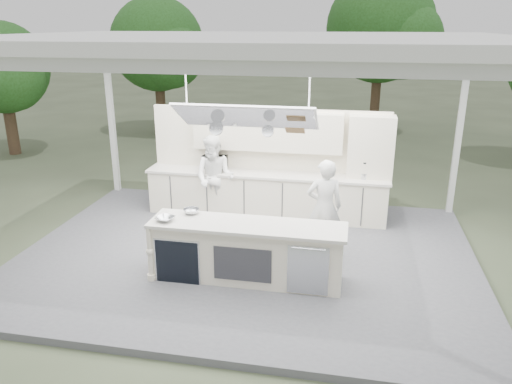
% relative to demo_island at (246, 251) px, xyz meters
% --- Properties ---
extents(ground, '(90.00, 90.00, 0.00)m').
position_rel_demo_island_xyz_m(ground, '(-0.18, 0.91, -0.60)').
color(ground, '#4F5A3E').
rests_on(ground, ground).
extents(stage_deck, '(8.00, 6.00, 0.12)m').
position_rel_demo_island_xyz_m(stage_deck, '(-0.18, 0.91, -0.54)').
color(stage_deck, '#5A5A5E').
rests_on(stage_deck, ground).
extents(tent, '(8.20, 6.20, 3.86)m').
position_rel_demo_island_xyz_m(tent, '(-0.18, 0.90, 3.11)').
color(tent, white).
rests_on(tent, ground).
extents(demo_island, '(3.10, 0.79, 0.95)m').
position_rel_demo_island_xyz_m(demo_island, '(0.00, 0.00, 0.00)').
color(demo_island, beige).
rests_on(demo_island, stage_deck).
extents(back_counter, '(5.08, 0.72, 0.95)m').
position_rel_demo_island_xyz_m(back_counter, '(-0.18, 2.81, 0.00)').
color(back_counter, beige).
rests_on(back_counter, stage_deck).
extents(back_wall_unit, '(5.05, 0.48, 2.25)m').
position_rel_demo_island_xyz_m(back_wall_unit, '(0.27, 3.03, 0.98)').
color(back_wall_unit, beige).
rests_on(back_wall_unit, stage_deck).
extents(tree_cluster, '(19.55, 9.40, 5.85)m').
position_rel_demo_island_xyz_m(tree_cluster, '(-0.34, 10.68, 2.69)').
color(tree_cluster, '#4E3C27').
rests_on(tree_cluster, ground).
extents(head_chef, '(0.70, 0.53, 1.71)m').
position_rel_demo_island_xyz_m(head_chef, '(1.14, 1.25, 0.38)').
color(head_chef, white).
rests_on(head_chef, stage_deck).
extents(sous_chef, '(0.91, 0.74, 1.77)m').
position_rel_demo_island_xyz_m(sous_chef, '(-1.19, 2.46, 0.41)').
color(sous_chef, white).
rests_on(sous_chef, stage_deck).
extents(toaster_oven, '(0.55, 0.42, 0.28)m').
position_rel_demo_island_xyz_m(toaster_oven, '(-1.32, 2.99, 0.61)').
color(toaster_oven, '#ADB0B4').
rests_on(toaster_oven, back_counter).
extents(bowl_large, '(0.36, 0.36, 0.07)m').
position_rel_demo_island_xyz_m(bowl_large, '(-1.28, -0.12, 0.51)').
color(bowl_large, silver).
rests_on(bowl_large, demo_island).
extents(bowl_small, '(0.30, 0.30, 0.08)m').
position_rel_demo_island_xyz_m(bowl_small, '(-0.97, 0.26, 0.51)').
color(bowl_small, '#B7BABF').
rests_on(bowl_small, demo_island).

